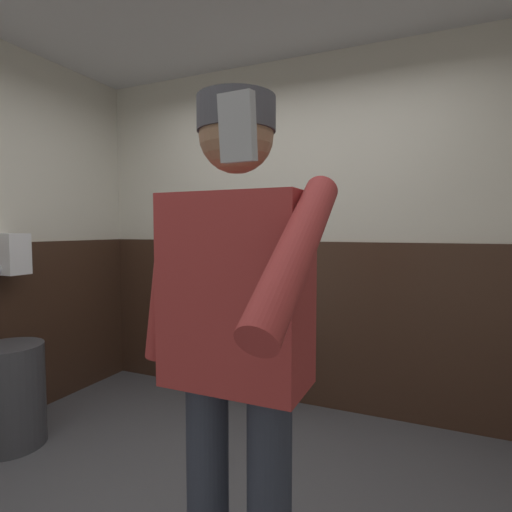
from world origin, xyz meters
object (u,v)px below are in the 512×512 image
at_px(trash_bin, 11,395).
at_px(soap_dispenser, 166,220).
at_px(person, 236,333).
at_px(cell_phone, 237,128).
at_px(hand_dryer, 9,255).
at_px(urinal_solo, 267,307).

bearing_deg(trash_bin, soap_dispenser, 80.46).
bearing_deg(soap_dispenser, person, -48.74).
distance_m(cell_phone, soap_dispenser, 3.05).
distance_m(trash_bin, hand_dryer, 0.93).
xyz_separation_m(cell_phone, trash_bin, (-2.13, 1.05, -1.22)).
xyz_separation_m(cell_phone, hand_dryer, (-2.36, 1.22, -0.34)).
bearing_deg(urinal_solo, cell_phone, -68.70).
height_order(urinal_solo, cell_phone, cell_phone).
xyz_separation_m(cell_phone, soap_dispenser, (-1.91, 2.38, -0.08)).
height_order(person, hand_dryer, person).
height_order(cell_phone, soap_dispenser, cell_phone).
distance_m(urinal_solo, soap_dispenser, 1.24).
distance_m(cell_phone, trash_bin, 2.67).
bearing_deg(soap_dispenser, cell_phone, -51.31).
bearing_deg(hand_dryer, soap_dispenser, 68.58).
bearing_deg(cell_phone, soap_dispenser, 131.40).
distance_m(urinal_solo, cell_phone, 2.54).
bearing_deg(person, soap_dispenser, 131.26).
bearing_deg(person, hand_dryer, 161.04).
distance_m(person, cell_phone, 0.75).
bearing_deg(trash_bin, cell_phone, -26.14).
distance_m(urinal_solo, person, 1.89).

